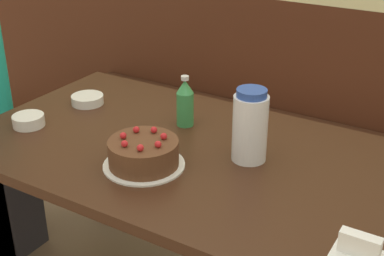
{
  "coord_description": "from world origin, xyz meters",
  "views": [
    {
      "loc": [
        0.78,
        -1.27,
        1.53
      ],
      "look_at": [
        -0.03,
        0.05,
        0.79
      ],
      "focal_mm": 50.0,
      "sensor_mm": 36.0,
      "label": 1
    }
  ],
  "objects_px": {
    "bowl_rice_small": "(29,121)",
    "bowl_soup_white": "(87,100)",
    "birthday_cake": "(144,154)",
    "water_pitcher": "(250,126)",
    "soju_bottle": "(185,102)",
    "bench_seat": "(282,174)"
  },
  "relations": [
    {
      "from": "bowl_rice_small",
      "to": "bowl_soup_white",
      "type": "bearing_deg",
      "value": 80.51
    },
    {
      "from": "birthday_cake",
      "to": "water_pitcher",
      "type": "relative_size",
      "value": 1.08
    },
    {
      "from": "birthday_cake",
      "to": "bowl_soup_white",
      "type": "distance_m",
      "value": 0.54
    },
    {
      "from": "soju_bottle",
      "to": "bowl_rice_small",
      "type": "relative_size",
      "value": 1.65
    },
    {
      "from": "bench_seat",
      "to": "birthday_cake",
      "type": "xyz_separation_m",
      "value": [
        -0.07,
        -0.99,
        0.54
      ]
    },
    {
      "from": "soju_bottle",
      "to": "bowl_soup_white",
      "type": "relative_size",
      "value": 1.49
    },
    {
      "from": "soju_bottle",
      "to": "bowl_soup_white",
      "type": "distance_m",
      "value": 0.42
    },
    {
      "from": "bench_seat",
      "to": "water_pitcher",
      "type": "bearing_deg",
      "value": -77.2
    },
    {
      "from": "bench_seat",
      "to": "water_pitcher",
      "type": "height_order",
      "value": "water_pitcher"
    },
    {
      "from": "bowl_rice_small",
      "to": "birthday_cake",
      "type": "bearing_deg",
      "value": -2.25
    },
    {
      "from": "water_pitcher",
      "to": "bowl_rice_small",
      "type": "distance_m",
      "value": 0.78
    },
    {
      "from": "bowl_soup_white",
      "to": "soju_bottle",
      "type": "bearing_deg",
      "value": 4.7
    },
    {
      "from": "bench_seat",
      "to": "water_pitcher",
      "type": "xyz_separation_m",
      "value": [
        0.18,
        -0.79,
        0.61
      ]
    },
    {
      "from": "water_pitcher",
      "to": "bowl_rice_small",
      "type": "relative_size",
      "value": 2.09
    },
    {
      "from": "soju_bottle",
      "to": "birthday_cake",
      "type": "bearing_deg",
      "value": -81.22
    },
    {
      "from": "soju_bottle",
      "to": "bowl_soup_white",
      "type": "xyz_separation_m",
      "value": [
        -0.41,
        -0.03,
        -0.07
      ]
    },
    {
      "from": "bowl_soup_white",
      "to": "birthday_cake",
      "type": "bearing_deg",
      "value": -30.71
    },
    {
      "from": "bowl_soup_white",
      "to": "bowl_rice_small",
      "type": "bearing_deg",
      "value": -99.49
    },
    {
      "from": "water_pitcher",
      "to": "soju_bottle",
      "type": "bearing_deg",
      "value": 160.11
    },
    {
      "from": "water_pitcher",
      "to": "soju_bottle",
      "type": "relative_size",
      "value": 1.27
    },
    {
      "from": "bowl_rice_small",
      "to": "bench_seat",
      "type": "bearing_deg",
      "value": 59.43
    },
    {
      "from": "bench_seat",
      "to": "bowl_rice_small",
      "type": "relative_size",
      "value": 21.87
    }
  ]
}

